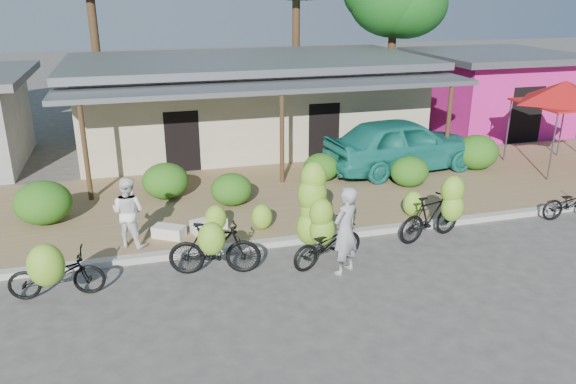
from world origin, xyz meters
name	(u,v)px	position (x,y,z in m)	size (l,w,h in m)	color
ground	(358,278)	(0.00, 0.00, 0.00)	(100.00, 100.00, 0.00)	#464341
sidewalk	(292,196)	(0.00, 5.00, 0.06)	(60.00, 6.00, 0.12)	#92724E
curb	(326,236)	(0.00, 2.00, 0.07)	(60.00, 0.25, 0.15)	#A8A399
shop_main	(249,102)	(0.00, 10.93, 1.72)	(13.00, 8.50, 3.35)	beige
shop_pink	(490,90)	(10.50, 10.99, 1.67)	(6.00, 6.00, 3.25)	#DA217D
hedge_0	(43,203)	(-6.63, 4.61, 0.67)	(1.42, 1.27, 1.10)	#195914
hedge_1	(165,181)	(-3.54, 5.64, 0.63)	(1.30, 1.17, 1.02)	#195914
hedge_2	(231,189)	(-1.84, 4.61, 0.56)	(1.14, 1.03, 0.89)	#195914
hedge_3	(321,167)	(1.19, 5.89, 0.55)	(1.11, 1.00, 0.87)	#195914
hedge_4	(409,172)	(3.58, 4.71, 0.57)	(1.16, 1.05, 0.91)	#195914
hedge_5	(476,152)	(6.49, 5.68, 0.69)	(1.45, 1.31, 1.13)	#195914
red_canopy	(565,92)	(9.12, 5.16, 2.61)	(3.50, 3.50, 2.86)	#59595E
bike_far_left	(54,273)	(-5.99, 0.76, 0.59)	(1.86, 1.31, 1.42)	black
bike_left	(214,247)	(-2.87, 0.93, 0.65)	(2.02, 1.34, 1.45)	black
bike_center	(320,224)	(-0.50, 1.03, 0.87)	(1.93, 1.42, 2.23)	black
bike_right	(435,213)	(2.45, 1.22, 0.72)	(1.95, 1.35, 1.79)	black
bike_far_right	(572,203)	(6.65, 1.49, 0.45)	(1.75, 0.74, 0.89)	black
loose_banana_a	(216,218)	(-2.53, 2.99, 0.45)	(0.53, 0.45, 0.66)	#7FC130
loose_banana_b	(262,217)	(-1.42, 2.77, 0.45)	(0.52, 0.44, 0.65)	#7FC130
loose_banana_c	(413,204)	(2.58, 2.54, 0.46)	(0.54, 0.46, 0.68)	#7FC130
sack_near	(209,225)	(-2.70, 3.02, 0.27)	(0.85, 0.40, 0.30)	white
sack_far	(169,232)	(-3.68, 2.89, 0.26)	(0.75, 0.38, 0.28)	white
vendor	(345,231)	(-0.19, 0.32, 0.97)	(0.70, 0.46, 1.93)	gray
bystander	(128,212)	(-4.56, 2.68, 0.95)	(0.81, 0.63, 1.66)	white
teal_van	(402,144)	(4.05, 6.20, 1.00)	(2.08, 5.16, 1.76)	#1A786B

